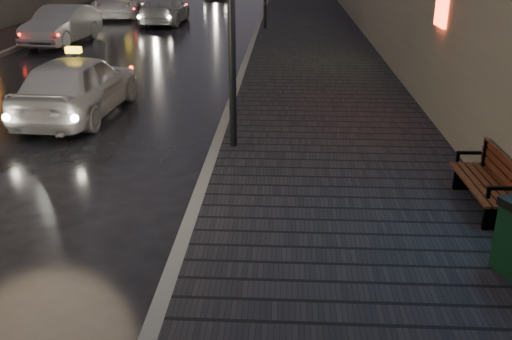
% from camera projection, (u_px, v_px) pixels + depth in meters
% --- Properties ---
extents(sidewalk, '(4.60, 58.00, 0.15)m').
position_uv_depth(sidewalk, '(311.00, 33.00, 25.03)').
color(sidewalk, black).
rests_on(sidewalk, ground).
extents(curb, '(0.20, 58.00, 0.15)m').
position_uv_depth(curb, '(256.00, 33.00, 25.15)').
color(curb, slate).
rests_on(curb, ground).
extents(sidewalk_far, '(2.40, 58.00, 0.15)m').
position_uv_depth(sidewalk_far, '(30.00, 31.00, 25.65)').
color(sidewalk_far, black).
rests_on(sidewalk_far, ground).
extents(curb_far, '(0.20, 58.00, 0.15)m').
position_uv_depth(curb_far, '(59.00, 31.00, 25.59)').
color(curb_far, slate).
rests_on(curb_far, ground).
extents(bench, '(0.62, 1.68, 0.85)m').
position_uv_depth(bench, '(490.00, 182.00, 8.47)').
color(bench, black).
rests_on(bench, sidewalk).
extents(taxi_near, '(2.00, 4.48, 1.50)m').
position_uv_depth(taxi_near, '(78.00, 85.00, 13.35)').
color(taxi_near, silver).
rests_on(taxi_near, ground).
extents(car_left_mid, '(1.94, 4.57, 1.46)m').
position_uv_depth(car_left_mid, '(62.00, 25.00, 22.74)').
color(car_left_mid, '#9999A1').
rests_on(car_left_mid, ground).
extents(taxi_mid, '(1.92, 4.68, 1.36)m').
position_uv_depth(taxi_mid, '(164.00, 10.00, 28.04)').
color(taxi_mid, '#BABBC1').
rests_on(taxi_mid, ground).
extents(taxi_far, '(2.82, 5.49, 1.48)m').
position_uv_depth(taxi_far, '(126.00, 2.00, 30.73)').
color(taxi_far, silver).
rests_on(taxi_far, ground).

